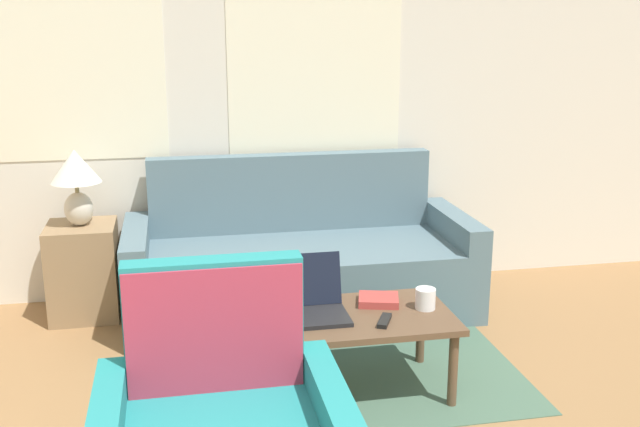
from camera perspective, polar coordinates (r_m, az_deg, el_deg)
wall_back at (r=4.72m, az=-8.30°, el=9.36°), size 6.89×0.06×2.60m
rug at (r=4.13m, az=0.17°, el=-10.04°), size 1.84×1.85×0.01m
couch at (r=4.56m, az=-1.58°, el=-4.00°), size 2.05×0.84×0.91m
side_table at (r=4.66m, az=-17.54°, el=-4.17°), size 0.39×0.39×0.56m
table_lamp at (r=4.52m, az=-18.10°, el=2.66°), size 0.29×0.29×0.45m
coffee_table at (r=3.54m, az=1.83°, el=-8.40°), size 1.02×0.56×0.39m
laptop at (r=3.51m, az=-0.88°, el=-6.83°), size 0.35×0.32×0.26m
cup_navy at (r=3.61m, az=8.03°, el=-6.44°), size 0.10×0.10×0.10m
book_red at (r=3.66m, az=4.48°, el=-6.58°), size 0.23×0.21×0.04m
tv_remote at (r=3.45m, az=4.93°, el=-8.14°), size 0.10×0.15×0.02m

